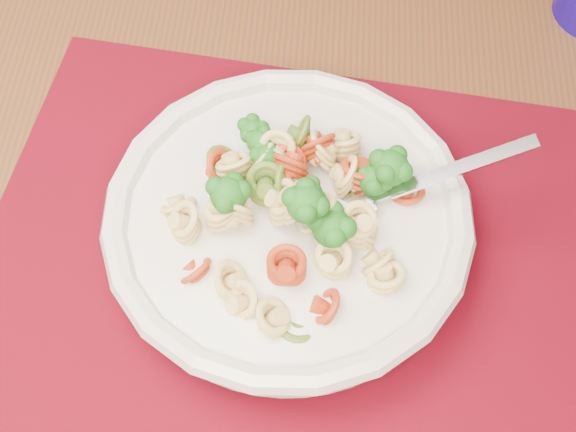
# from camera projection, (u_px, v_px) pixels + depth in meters

# --- Properties ---
(dining_table) EXTENTS (1.34, 0.94, 0.74)m
(dining_table) POSITION_uv_depth(u_px,v_px,m) (354.00, 221.00, 0.77)
(dining_table) COLOR #5A2D19
(dining_table) RESTS_ON ground
(placemat) EXTENTS (0.47, 0.37, 0.00)m
(placemat) POSITION_uv_depth(u_px,v_px,m) (286.00, 252.00, 0.62)
(placemat) COLOR #530310
(placemat) RESTS_ON dining_table
(pasta_bowl) EXTENTS (0.28, 0.28, 0.05)m
(pasta_bowl) POSITION_uv_depth(u_px,v_px,m) (288.00, 222.00, 0.60)
(pasta_bowl) COLOR beige
(pasta_bowl) RESTS_ON placemat
(pasta_broccoli_heap) EXTENTS (0.23, 0.23, 0.06)m
(pasta_broccoli_heap) POSITION_uv_depth(u_px,v_px,m) (288.00, 212.00, 0.59)
(pasta_broccoli_heap) COLOR tan
(pasta_broccoli_heap) RESTS_ON pasta_bowl
(fork) EXTENTS (0.18, 0.09, 0.08)m
(fork) POSITION_uv_depth(u_px,v_px,m) (358.00, 203.00, 0.59)
(fork) COLOR silver
(fork) RESTS_ON pasta_bowl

